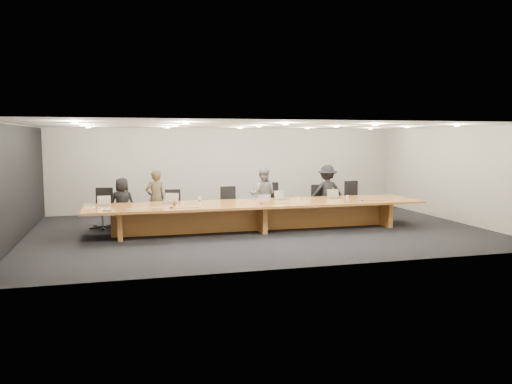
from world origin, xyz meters
TOP-DOWN VIEW (x-y plane):
  - ground at (0.00, 0.00)m, footprint 12.00×12.00m
  - back_wall at (0.00, 4.00)m, footprint 12.00×0.02m
  - left_wall_panel at (-5.94, 0.00)m, footprint 0.08×7.84m
  - conference_table at (0.00, 0.00)m, footprint 9.00×1.80m
  - chair_far_left at (-4.07, 1.32)m, footprint 0.71×0.71m
  - chair_left at (-2.17, 1.19)m, footprint 0.57×0.57m
  - chair_mid_left at (-0.52, 1.19)m, footprint 0.61×0.61m
  - chair_mid_right at (0.72, 1.34)m, footprint 0.73×0.73m
  - chair_right at (2.22, 1.17)m, footprint 0.65×0.65m
  - chair_far_right at (3.44, 1.21)m, footprint 0.72×0.72m
  - person_a at (-3.53, 1.19)m, footprint 0.79×0.64m
  - person_b at (-2.65, 1.18)m, footprint 0.68×0.56m
  - person_c at (0.47, 1.27)m, footprint 0.95×0.85m
  - person_d at (2.50, 1.27)m, footprint 1.13×0.74m
  - laptop_a at (-3.98, 0.37)m, footprint 0.34×0.26m
  - laptop_b at (-2.32, 0.33)m, footprint 0.44×0.39m
  - laptop_d at (0.76, 0.33)m, footprint 0.42×0.37m
  - laptop_e at (2.32, 0.32)m, footprint 0.35×0.26m
  - water_bottle at (-1.60, 0.01)m, footprint 0.08×0.08m
  - amber_mug at (-2.24, -0.06)m, footprint 0.12×0.12m
  - paper_cup_near at (1.23, 0.32)m, footprint 0.07×0.07m
  - paper_cup_far at (2.66, 0.18)m, footprint 0.09×0.09m
  - notepad at (-4.30, 0.07)m, footprint 0.24×0.20m
  - lime_gadget at (-4.29, 0.07)m, footprint 0.16×0.13m
  - av_box at (-3.86, -0.55)m, footprint 0.25×0.23m
  - mic_left at (-2.37, -0.51)m, footprint 0.16×0.16m
  - mic_center at (-0.01, -0.34)m, footprint 0.16×0.16m
  - mic_right at (2.83, -0.41)m, footprint 0.14×0.14m

SIDE VIEW (x-z plane):
  - ground at x=0.00m, z-range 0.00..0.00m
  - conference_table at x=0.00m, z-range 0.15..0.90m
  - chair_left at x=-2.17m, z-range 0.00..1.04m
  - chair_right at x=2.22m, z-range 0.00..1.08m
  - chair_mid_left at x=-0.52m, z-range 0.00..1.09m
  - chair_far_left at x=-4.07m, z-range 0.00..1.13m
  - chair_far_right at x=3.44m, z-range 0.00..1.17m
  - chair_mid_right at x=0.72m, z-range 0.00..1.17m
  - person_a at x=-3.53m, z-range 0.00..1.40m
  - notepad at x=-4.30m, z-range 0.75..0.76m
  - mic_right at x=2.83m, z-range 0.75..0.78m
  - mic_center at x=-0.01m, z-range 0.75..0.78m
  - av_box at x=-3.86m, z-range 0.75..0.78m
  - mic_left at x=-2.37m, z-range 0.75..0.78m
  - lime_gadget at x=-4.29m, z-range 0.76..0.79m
  - paper_cup_near at x=1.23m, z-range 0.75..0.83m
  - person_b at x=-2.65m, z-range 0.00..1.59m
  - paper_cup_far at x=2.66m, z-range 0.75..0.84m
  - person_c at x=0.47m, z-range 0.00..1.60m
  - amber_mug at x=-2.24m, z-range 0.75..0.86m
  - person_d at x=2.50m, z-range 0.00..1.65m
  - water_bottle at x=-1.60m, z-range 0.75..0.95m
  - laptop_a at x=-3.98m, z-range 0.75..1.01m
  - laptop_e at x=2.32m, z-range 0.75..1.02m
  - laptop_d at x=0.76m, z-range 0.75..1.02m
  - laptop_b at x=-2.32m, z-range 0.75..1.04m
  - left_wall_panel at x=-5.94m, z-range 0.00..2.74m
  - back_wall at x=0.00m, z-range 0.00..2.80m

